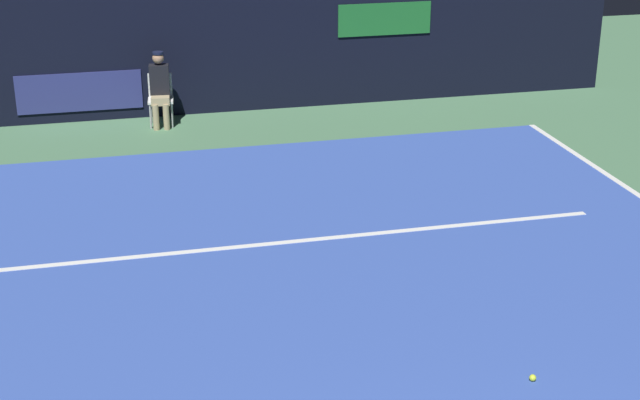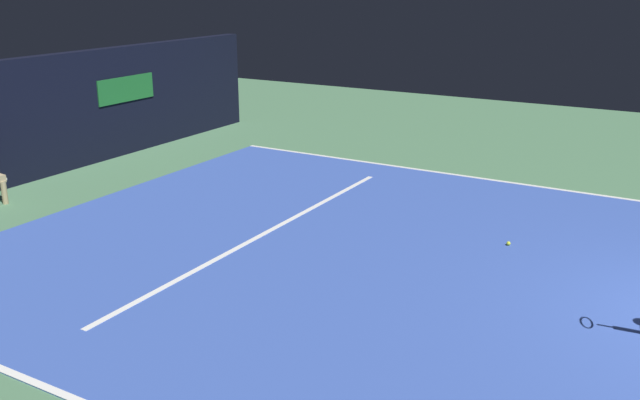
{
  "view_description": "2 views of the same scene",
  "coord_description": "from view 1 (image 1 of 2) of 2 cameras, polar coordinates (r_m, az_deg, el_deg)",
  "views": [
    {
      "loc": [
        -2.37,
        -3.7,
        5.01
      ],
      "look_at": [
        0.16,
        6.73,
        0.78
      ],
      "focal_mm": 53.75,
      "sensor_mm": 36.0,
      "label": 1
    },
    {
      "loc": [
        -9.31,
        0.82,
        4.22
      ],
      "look_at": [
        -0.53,
        5.93,
        0.96
      ],
      "focal_mm": 39.4,
      "sensor_mm": 36.0,
      "label": 2
    }
  ],
  "objects": [
    {
      "name": "tennis_ball",
      "position": [
        9.58,
        12.55,
        -10.3
      ],
      "size": [
        0.07,
        0.07,
        0.07
      ],
      "primitive_type": "sphere",
      "color": "#CCE033",
      "rests_on": "court_surface"
    },
    {
      "name": "line_service",
      "position": [
        12.3,
        -1.32,
        -2.46
      ],
      "size": [
        8.08,
        0.1,
        0.01
      ],
      "primitive_type": "cube",
      "color": "white",
      "rests_on": "court_surface"
    },
    {
      "name": "back_wall",
      "position": [
        17.83,
        -5.76,
        9.38
      ],
      "size": [
        15.1,
        0.33,
        2.6
      ],
      "color": "black",
      "rests_on": "ground"
    },
    {
      "name": "ground_plane",
      "position": [
        10.43,
        1.23,
        -7.2
      ],
      "size": [
        30.56,
        30.56,
        0.0
      ],
      "primitive_type": "plane",
      "color": "#4C7A56"
    },
    {
      "name": "court_surface",
      "position": [
        10.43,
        1.23,
        -7.17
      ],
      "size": [
        10.36,
        12.29,
        0.01
      ],
      "primitive_type": "cube",
      "color": "#3856B2",
      "rests_on": "ground"
    },
    {
      "name": "line_judge_on_chair",
      "position": [
        17.13,
        -9.52,
        6.59
      ],
      "size": [
        0.48,
        0.56,
        1.32
      ],
      "color": "white",
      "rests_on": "ground"
    }
  ]
}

